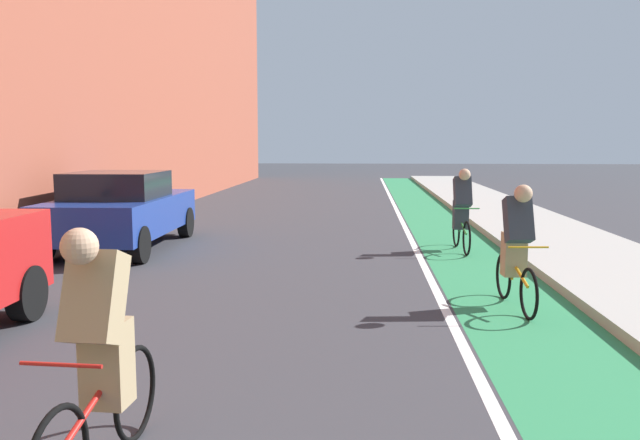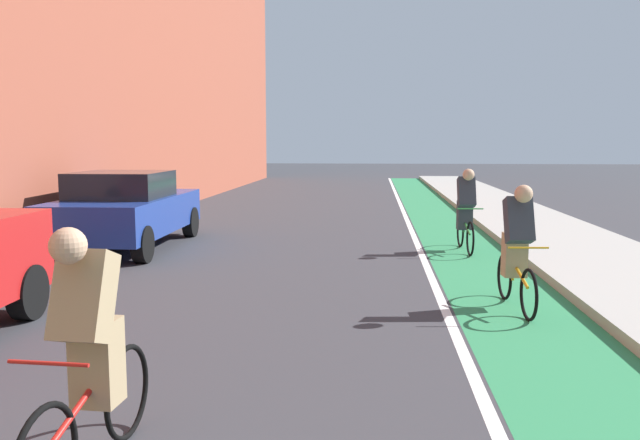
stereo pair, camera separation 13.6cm
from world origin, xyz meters
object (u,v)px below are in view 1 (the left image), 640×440
(cyclist_mid, at_px, (99,352))
(cyclist_far, at_px, (462,210))
(cyclist_trailing, at_px, (517,246))
(parked_sedan_blue, at_px, (121,209))

(cyclist_mid, relative_size, cyclist_far, 1.02)
(cyclist_mid, bearing_deg, cyclist_trailing, 50.99)
(parked_sedan_blue, distance_m, cyclist_far, 6.68)
(cyclist_mid, height_order, cyclist_trailing, cyclist_mid)
(parked_sedan_blue, distance_m, cyclist_mid, 9.17)
(parked_sedan_blue, height_order, cyclist_mid, cyclist_mid)
(parked_sedan_blue, xyz_separation_m, cyclist_far, (6.68, 0.17, 0.02))
(cyclist_mid, height_order, cyclist_far, cyclist_mid)
(cyclist_mid, distance_m, cyclist_far, 9.49)
(parked_sedan_blue, distance_m, cyclist_trailing, 7.92)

